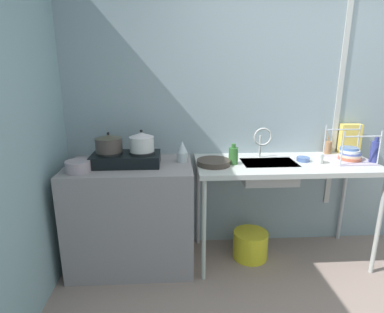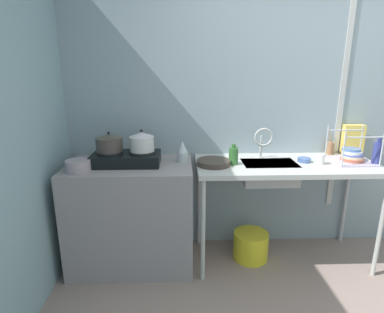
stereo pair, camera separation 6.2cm
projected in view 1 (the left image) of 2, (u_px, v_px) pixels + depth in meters
wall_back at (310, 112)px, 2.96m from camera, size 5.32×0.10×2.60m
wall_metal_strip at (339, 98)px, 2.88m from camera, size 0.05×0.01×2.08m
counter_concrete at (132, 215)px, 2.73m from camera, size 1.04×0.64×0.92m
counter_sink at (285, 170)px, 2.71m from camera, size 1.53×0.64×0.92m
stove at (126, 159)px, 2.60m from camera, size 0.56×0.30×0.11m
pot_on_left_burner at (109, 143)px, 2.55m from camera, size 0.22×0.22×0.16m
pot_on_right_burner at (142, 142)px, 2.57m from camera, size 0.20×0.20×0.18m
pot_beside_stove at (78, 166)px, 2.41m from camera, size 0.19×0.19×0.09m
percolator at (182, 152)px, 2.67m from camera, size 0.09×0.09×0.18m
sink_basin at (268, 172)px, 2.70m from camera, size 0.46×0.29×0.18m
faucet at (262, 138)px, 2.74m from camera, size 0.16×0.09×0.28m
frying_pan at (214, 162)px, 2.60m from camera, size 0.28×0.28×0.04m
dish_rack at (350, 155)px, 2.71m from camera, size 0.33×0.32×0.29m
cup_by_rack at (319, 158)px, 2.65m from camera, size 0.07×0.07×0.09m
small_bowl_on_drainboard at (303, 159)px, 2.71m from camera, size 0.11×0.11×0.04m
bottle_by_sink at (233, 155)px, 2.61m from camera, size 0.08×0.08×0.17m
bottle_by_rack at (375, 152)px, 2.63m from camera, size 0.07×0.07×0.23m
cereal_box at (350, 139)px, 2.94m from camera, size 0.19×0.08×0.28m
utensil_jar at (327, 147)px, 2.95m from camera, size 0.07×0.08×0.24m
bucket_on_floor at (250, 245)px, 2.89m from camera, size 0.32×0.32×0.25m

